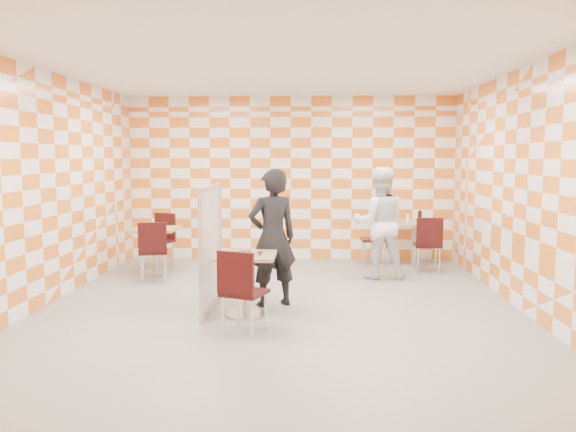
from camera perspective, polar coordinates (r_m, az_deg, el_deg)
The scene contains 15 objects.
room_shell at distance 7.44m, azimuth -0.65°, elevation 2.96°, with size 7.00×7.00×7.00m.
main_table at distance 6.73m, azimuth -4.28°, elevation -5.88°, with size 0.70×0.70×0.75m.
second_table at distance 10.14m, azimuth 12.67°, elevation -1.99°, with size 0.70×0.70×0.75m.
empty_table at distance 9.39m, azimuth -13.29°, elevation -2.64°, with size 0.70×0.70×0.75m.
chair_main_front at distance 5.97m, azimuth -4.87°, elevation -7.09°, with size 0.55×0.55×0.92m.
chair_second_front at distance 9.42m, azimuth 14.07°, elevation -2.42°, with size 0.44×0.45×0.92m.
chair_second_side at distance 9.98m, azimuth 9.21°, elevation -1.85°, with size 0.44×0.43×0.92m.
chair_empty_near at distance 8.74m, azimuth -13.56°, elevation -3.05°, with size 0.51×0.52×0.92m.
chair_empty_far at distance 9.96m, azimuth -12.72°, elevation -1.94°, with size 0.55×0.56×0.92m.
partition at distance 7.07m, azimuth -7.80°, elevation -3.03°, with size 0.08×1.38×1.55m.
man_dark at distance 7.13m, azimuth -1.59°, elevation -2.22°, with size 0.64×0.42×1.75m, color black.
man_white at distance 8.87m, azimuth 9.29°, elevation -0.70°, with size 0.85×0.66×1.74m, color white.
pizza_on_foil at distance 6.67m, azimuth -4.31°, elevation -3.74°, with size 0.40×0.40×0.04m.
sport_bottle at distance 10.13m, azimuth 12.08°, elevation -0.12°, with size 0.06×0.06×0.20m.
soda_bottle at distance 10.15m, azimuth 13.24°, elevation -0.05°, with size 0.07×0.07×0.23m.
Camera 1 is at (0.42, -6.87, 1.89)m, focal length 35.00 mm.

